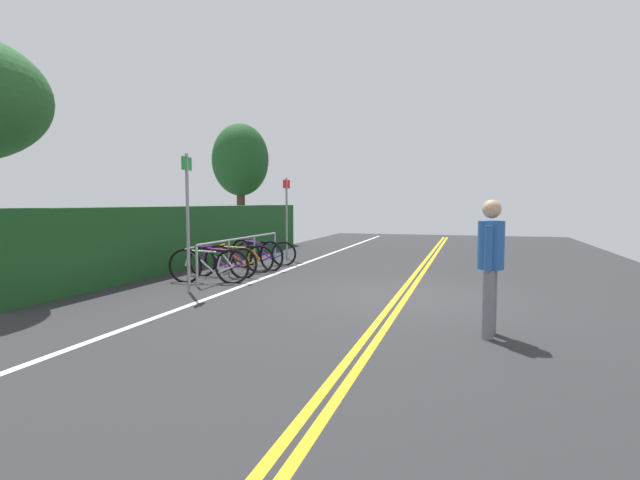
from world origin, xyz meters
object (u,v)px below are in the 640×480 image
Objects in this scene: bike_rack at (242,247)px; pedestrian at (491,258)px; sign_post_near at (188,211)px; bicycle_4 at (266,253)px; tree_mid at (240,161)px; bicycle_2 at (239,259)px; bicycle_1 at (222,262)px; bicycle_0 at (209,266)px; sign_post_far at (287,211)px; bicycle_3 at (256,254)px.

pedestrian reaches higher than bike_rack.
sign_post_near reaches higher than bike_rack.
bicycle_4 is (1.51, 0.03, -0.30)m from bike_rack.
tree_mid reaches higher than bike_rack.
bike_rack is 0.30m from bicycle_2.
bicycle_1 is at bearing 169.17° from bike_rack.
bicycle_0 is 0.73× the size of sign_post_far.
bike_rack reaches higher than bicycle_2.
pedestrian reaches higher than bicycle_0.
bicycle_0 is at bearing 10.58° from sign_post_near.
tree_mid is (5.02, 3.10, 2.90)m from bicycle_4.
bicycle_3 is at bearing -1.44° from bicycle_0.
sign_post_near reaches higher than bicycle_1.
tree_mid reaches higher than bicycle_0.
tree_mid is at bearing 38.11° from pedestrian.
sign_post_far reaches higher than bicycle_3.
pedestrian is (-2.79, -5.44, 0.62)m from bicycle_0.
bicycle_2 is at bearing 5.89° from sign_post_near.
tree_mid is (3.53, 3.14, 1.80)m from sign_post_far.
bike_rack is 1.65× the size of sign_post_near.
bike_rack is 7.70m from tree_mid.
bike_rack is at bearing 177.65° from bicycle_3.
sign_post_near is at bearing -160.25° from tree_mid.
bike_rack is at bearing 3.89° from sign_post_near.
tree_mid is at bearing 20.96° from bicycle_0.
bicycle_2 is at bearing 178.03° from sign_post_far.
bicycle_4 is (0.78, 0.06, -0.05)m from bicycle_3.
bicycle_4 is at bearing -2.75° from bicycle_1.
bicycle_3 reaches higher than bicycle_1.
sign_post_near is at bearing -170.57° from bicycle_1.
sign_post_near reaches higher than bicycle_4.
tree_mid reaches higher than sign_post_far.
pedestrian is at bearing -137.13° from bicycle_4.
bicycle_4 is 0.95× the size of pedestrian.
tree_mid is at bearing 25.59° from bike_rack.
sign_post_near reaches higher than bicycle_0.
bicycle_4 is at bearing -148.34° from tree_mid.
bicycle_1 is 0.68× the size of sign_post_near.
bicycle_3 is at bearing 2.55° from sign_post_near.
sign_post_far is at bearing 0.65° from bicycle_3.
bike_rack is at bearing 51.20° from pedestrian.
bicycle_3 is 7.43m from pedestrian.
bicycle_2 is at bearing 51.49° from pedestrian.
bicycle_4 is (2.25, -0.11, -0.02)m from bicycle_1.
tree_mid is (6.54, 3.13, 2.61)m from bike_rack.
bicycle_1 is 8.38m from tree_mid.
sign_post_near is 1.07× the size of sign_post_far.
bike_rack is 2.84m from sign_post_near.
bicycle_0 is 1.63m from sign_post_near.
bike_rack is at bearing -154.41° from tree_mid.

